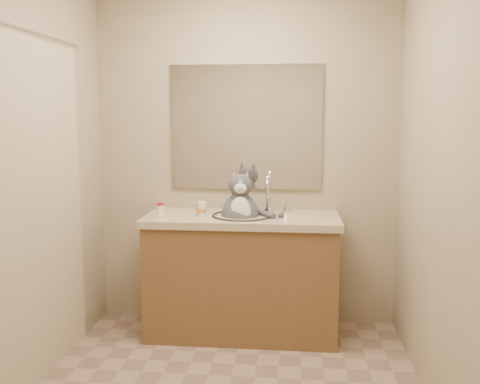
% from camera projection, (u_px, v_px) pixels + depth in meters
% --- Properties ---
extents(room, '(2.22, 2.52, 2.42)m').
position_uv_depth(room, '(224.00, 182.00, 2.70)').
color(room, gray).
rests_on(room, ground).
extents(vanity, '(1.34, 0.59, 1.12)m').
position_uv_depth(vanity, '(242.00, 272.00, 3.75)').
color(vanity, brown).
rests_on(vanity, ground).
extents(mirror, '(1.10, 0.02, 0.90)m').
position_uv_depth(mirror, '(246.00, 127.00, 3.88)').
color(mirror, white).
rests_on(mirror, room).
extents(shower_curtain, '(0.02, 1.30, 1.93)m').
position_uv_depth(shower_curtain, '(36.00, 208.00, 2.92)').
color(shower_curtain, beige).
rests_on(shower_curtain, ground).
extents(cat, '(0.40, 0.32, 0.53)m').
position_uv_depth(cat, '(241.00, 214.00, 3.69)').
color(cat, '#4B4B50').
rests_on(cat, vanity).
extents(pill_bottle_redcap, '(0.05, 0.05, 0.08)m').
position_uv_depth(pill_bottle_redcap, '(161.00, 208.00, 3.73)').
color(pill_bottle_redcap, white).
rests_on(pill_bottle_redcap, vanity).
extents(pill_bottle_orange, '(0.07, 0.07, 0.10)m').
position_uv_depth(pill_bottle_orange, '(202.00, 209.00, 3.66)').
color(pill_bottle_orange, white).
rests_on(pill_bottle_orange, vanity).
extents(grey_canister, '(0.06, 0.06, 0.07)m').
position_uv_depth(grey_canister, '(200.00, 210.00, 3.71)').
color(grey_canister, slate).
rests_on(grey_canister, vanity).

